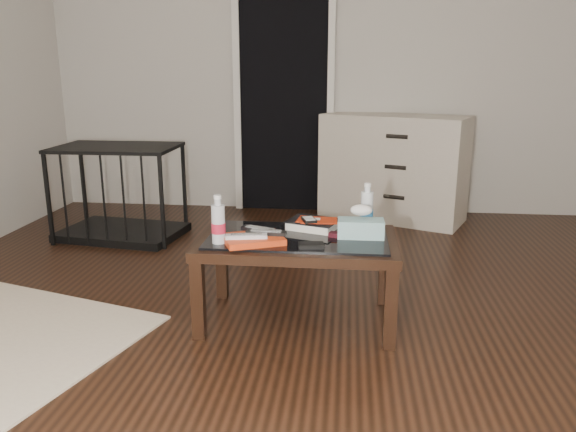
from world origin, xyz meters
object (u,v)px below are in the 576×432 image
Objects in this scene: coffee_table at (298,248)px; dresser at (393,168)px; water_bottle_right at (367,205)px; tissue_box at (361,228)px; pet_crate at (121,207)px; textbook at (313,224)px; water_bottle_left at (218,219)px.

dresser is at bearing 73.52° from coffee_table.
water_bottle_right is 0.21m from tissue_box.
tissue_box reaches higher than coffee_table.
pet_crate is 3.90× the size of textbook.
water_bottle_left is (-0.37, -0.16, 0.18)m from coffee_table.
pet_crate is at bearing 138.05° from coffee_table.
pet_crate is at bearing 126.90° from water_bottle_left.
water_bottle_left reaches higher than tissue_box.
tissue_box reaches higher than textbook.
tissue_box is at bearing -8.37° from textbook.
textbook is at bearing -29.45° from pet_crate.
dresser reaches higher than coffee_table.
water_bottle_left is at bearing -126.76° from textbook.
coffee_table is 0.18m from textbook.
pet_crate is (-1.51, 1.36, -0.17)m from coffee_table.
pet_crate reaches higher than coffee_table.
water_bottle_right is at bearing -75.27° from dresser.
water_bottle_right is (0.35, 0.21, 0.18)m from coffee_table.
tissue_box is at bearing -75.41° from dresser.
tissue_box is (0.25, -0.13, 0.02)m from textbook.
coffee_table is at bearing -83.42° from dresser.
water_bottle_left is 1.03× the size of tissue_box.
coffee_table is at bearing -33.85° from pet_crate.
textbook is 0.30m from water_bottle_right.
coffee_table is 2.04m from pet_crate.
dresser is 2.07m from textbook.
coffee_table is 2.23m from dresser.
dresser reaches higher than textbook.
water_bottle_left reaches higher than coffee_table.
pet_crate is 4.10× the size of water_bottle_right.
water_bottle_right is at bearing 79.32° from tissue_box.
textbook is (1.58, -1.21, 0.25)m from pet_crate.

